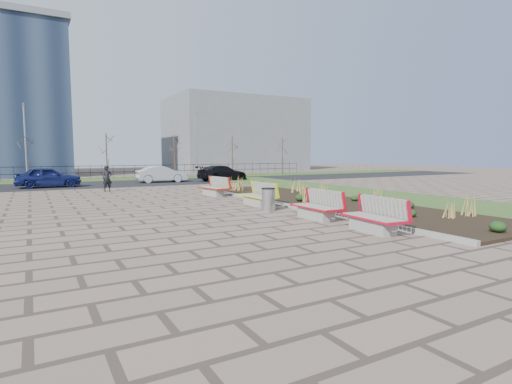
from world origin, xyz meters
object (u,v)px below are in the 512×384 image
bench_d (213,187)px  car_silver (162,174)px  lamp_west (25,144)px  bench_a (372,215)px  lamp_east (196,146)px  car_blue (48,177)px  pedestrian (107,179)px  bench_c (257,194)px  bench_b (316,205)px  litter_bin (268,200)px  car_black (223,173)px

bench_d → car_silver: car_silver is taller
bench_d → lamp_west: 18.14m
bench_a → lamp_east: lamp_east is taller
car_blue → bench_a: bearing=-160.0°
pedestrian → car_blue: bearing=112.9°
bench_d → car_blue: bearing=119.3°
bench_a → bench_d: (0.00, 11.78, 0.00)m
bench_c → bench_b: bearing=-91.5°
bench_a → litter_bin: bearing=99.0°
bench_b → lamp_west: bearing=111.0°
car_black → lamp_east: lamp_east is taller
pedestrian → car_silver: bearing=41.4°
car_blue → lamp_east: 13.93m
lamp_east → pedestrian: bearing=-133.6°
lamp_east → bench_b: bearing=-101.5°
bench_b → pedestrian: size_ratio=1.33×
pedestrian → car_silver: size_ratio=0.40×
bench_c → lamp_west: 22.45m
bench_b → car_black: bearing=75.5°
car_silver → bench_b: bearing=-178.0°
bench_b → bench_c: (0.00, 4.23, 0.00)m
bench_c → bench_a: bearing=-91.5°
bench_b → car_black: car_black is taller
bench_d → car_blue: 12.90m
bench_c → car_black: size_ratio=0.47×
car_black → pedestrian: bearing=110.4°
bench_b → car_silver: size_ratio=0.53×
bench_a → bench_b: size_ratio=1.00×
car_black → bench_d: bearing=145.3°
car_black → lamp_west: size_ratio=0.74×
bench_d → car_black: car_black is taller
bench_c → car_silver: 16.30m
bench_d → lamp_east: lamp_east is taller
bench_a → lamp_east: size_ratio=0.35×
lamp_west → lamp_east: size_ratio=1.00×
car_blue → bench_c: bearing=-152.3°
bench_b → lamp_west: 26.36m
car_blue → car_black: bearing=-87.2°
bench_b → litter_bin: bearing=100.7°
bench_d → bench_b: bearing=-97.4°
bench_b → bench_c: size_ratio=1.00×
bench_b → bench_d: size_ratio=1.00×
litter_bin → pedestrian: 12.68m
pedestrian → lamp_west: 11.28m
bench_a → litter_bin: (-0.43, 5.21, -0.04)m
car_blue → bench_b: bearing=-157.6°
pedestrian → car_black: 11.58m
car_black → lamp_east: 5.32m
bench_a → litter_bin: 5.23m
litter_bin → car_black: car_black is taller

